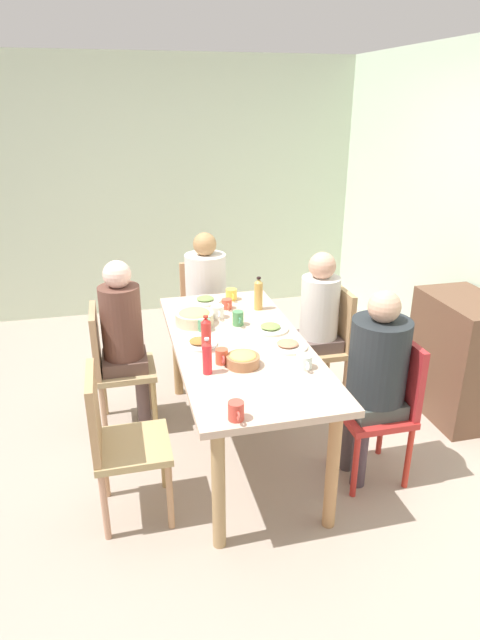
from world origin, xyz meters
TOP-DOWN VIEW (x-y plane):
  - ground_plane at (0.00, 0.00)m, footprint 6.51×6.51m
  - wall_left at (-2.77, 0.00)m, footprint 0.12×4.00m
  - dining_table at (0.00, 0.00)m, footprint 1.82×0.81m
  - chair_0 at (0.45, 0.79)m, footprint 0.40×0.40m
  - person_0 at (0.45, 0.70)m, footprint 0.34×0.34m
  - chair_1 at (-0.45, 0.79)m, footprint 0.40×0.40m
  - person_1 at (-0.45, 0.69)m, footprint 0.30×0.30m
  - chair_2 at (0.45, -0.79)m, footprint 0.40×0.40m
  - chair_3 at (-0.45, -0.79)m, footprint 0.40×0.40m
  - person_3 at (-0.45, -0.69)m, footprint 0.30×0.30m
  - chair_4 at (-1.29, 0.00)m, footprint 0.40×0.40m
  - person_4 at (-1.20, 0.00)m, footprint 0.34×0.34m
  - plate_0 at (-0.14, 0.24)m, footprint 0.24×0.24m
  - plate_1 at (-0.02, -0.25)m, footprint 0.22×0.22m
  - plate_2 at (0.14, 0.26)m, footprint 0.24×0.24m
  - plate_3 at (-0.76, -0.08)m, footprint 0.23×0.23m
  - bowl_0 at (0.31, -0.06)m, footprint 0.19×0.19m
  - bowl_1 at (-0.36, -0.23)m, footprint 0.26×0.26m
  - cup_0 at (0.42, 0.27)m, footprint 0.13×0.09m
  - cup_1 at (-0.23, -0.18)m, footprint 0.11×0.08m
  - cup_2 at (0.83, -0.22)m, footprint 0.11×0.08m
  - cup_3 at (0.25, -0.17)m, footprint 0.11×0.07m
  - cup_4 at (-0.76, 0.12)m, footprint 0.12×0.08m
  - cup_5 at (-0.58, 0.04)m, footprint 0.11×0.07m
  - cup_6 at (-0.43, -0.06)m, footprint 0.12×0.09m
  - cup_7 at (-0.27, 0.05)m, footprint 0.11×0.07m
  - bottle_0 at (0.35, -0.27)m, footprint 0.05×0.05m
  - bottle_1 at (0.08, -0.22)m, footprint 0.06×0.06m
  - bottle_2 at (-0.52, 0.26)m, footprint 0.06×0.06m
  - side_cabinet at (-0.05, 1.64)m, footprint 0.70×0.44m

SIDE VIEW (x-z plane):
  - ground_plane at x=0.00m, z-range 0.00..0.00m
  - side_cabinet at x=-0.05m, z-range 0.00..0.90m
  - chair_0 at x=0.45m, z-range 0.06..0.96m
  - chair_1 at x=-0.45m, z-range 0.06..0.96m
  - chair_2 at x=0.45m, z-range 0.06..0.96m
  - chair_3 at x=-0.45m, z-range 0.06..0.96m
  - chair_4 at x=-1.29m, z-range 0.06..0.96m
  - dining_table at x=0.00m, z-range 0.29..1.07m
  - person_1 at x=-0.45m, z-range 0.11..1.30m
  - person_3 at x=-0.45m, z-range 0.11..1.33m
  - person_4 at x=-1.20m, z-range 0.13..1.32m
  - person_0 at x=0.45m, z-range 0.13..1.34m
  - plate_0 at x=-0.14m, z-range 0.77..0.81m
  - plate_1 at x=-0.02m, z-range 0.77..0.81m
  - plate_2 at x=0.14m, z-range 0.77..0.81m
  - plate_3 at x=-0.76m, z-range 0.77..0.81m
  - cup_5 at x=-0.58m, z-range 0.78..0.85m
  - cup_1 at x=-0.23m, z-range 0.78..0.85m
  - cup_0 at x=0.42m, z-range 0.78..0.86m
  - bowl_0 at x=0.31m, z-range 0.78..0.86m
  - cup_4 at x=-0.76m, z-range 0.78..0.86m
  - cup_6 at x=-0.43m, z-range 0.78..0.86m
  - cup_3 at x=0.25m, z-range 0.78..0.86m
  - cup_2 at x=0.83m, z-range 0.78..0.87m
  - bowl_1 at x=-0.36m, z-range 0.78..0.87m
  - cup_7 at x=-0.27m, z-range 0.78..0.88m
  - bottle_0 at x=0.35m, z-range 0.77..0.98m
  - bottle_1 at x=0.08m, z-range 0.77..1.00m
  - bottle_2 at x=-0.52m, z-range 0.77..1.01m
  - wall_left at x=-2.77m, z-range 0.00..2.60m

